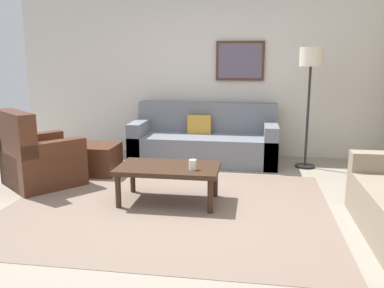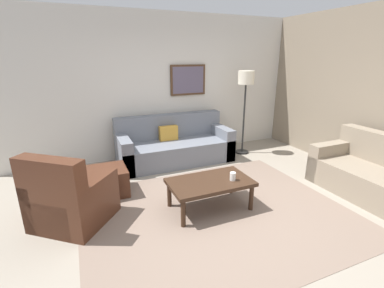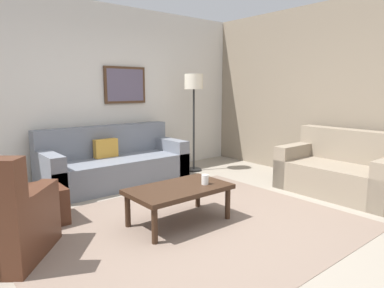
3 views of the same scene
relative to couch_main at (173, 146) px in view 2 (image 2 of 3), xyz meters
The scene contains 11 objects.
ground_plane 2.12m from the couch_main, 93.89° to the right, with size 8.00×8.00×0.00m, color gray.
rear_partition 1.22m from the couch_main, 105.62° to the left, with size 6.00×0.12×2.80m, color silver.
area_rug 2.12m from the couch_main, 93.89° to the right, with size 3.42×2.76×0.01m, color #7E6A5C.
couch_main is the anchor object (origin of this frame).
couch_loveseat 3.40m from the couch_main, 47.59° to the right, with size 0.92×1.56×0.88m.
armchair_leather 2.48m from the couch_main, 140.04° to the right, with size 1.12×1.12×0.95m.
ottoman 1.68m from the couch_main, 145.54° to the right, with size 0.56×0.56×0.40m, color #4C2819.
coffee_table 1.93m from the couch_main, 94.88° to the right, with size 1.10×0.64×0.41m.
cup 2.04m from the couch_main, 86.65° to the right, with size 0.08×0.08×0.11m, color white.
lamp_standing 1.87m from the couch_main, ahead, with size 0.32×0.32×1.71m.
framed_artwork 1.38m from the couch_main, 40.55° to the left, with size 0.75×0.04×0.61m.
Camera 2 is at (-1.55, -2.79, 1.99)m, focal length 25.64 mm.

